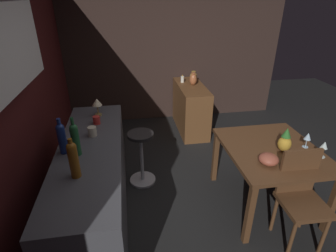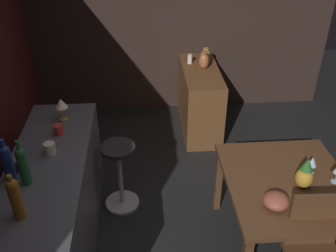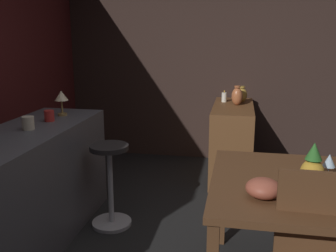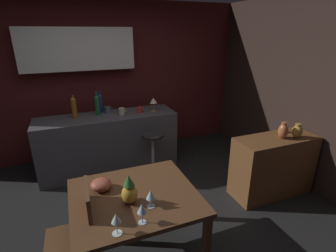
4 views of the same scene
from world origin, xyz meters
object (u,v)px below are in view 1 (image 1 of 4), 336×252
object	(u,v)px
bar_stool	(142,157)
pillar_candle_tall	(182,79)
vase_brass	(193,77)
pineapple_centerpiece	(285,141)
wine_glass_left	(308,137)
fruit_bowl	(269,159)
sideboard_cabinet	(191,108)
chair_near_window	(301,195)
counter_lamp	(97,103)
cup_cream	(92,131)
wine_glass_right	(288,134)
wine_glass_center	(324,146)
dining_table	(271,155)
wine_bottle_amber	(73,159)
cup_slate	(72,142)
vase_copper	(193,79)
wine_bottle_green	(75,138)
wine_bottle_cobalt	(62,137)
cup_red	(97,120)

from	to	relation	value
bar_stool	pillar_candle_tall	xyz separation A→B (m)	(1.60, -0.86, 0.50)
vase_brass	bar_stool	bearing A→B (deg)	146.65
pineapple_centerpiece	wine_glass_left	bearing A→B (deg)	-84.05
bar_stool	fruit_bowl	world-z (taller)	fruit_bowl
sideboard_cabinet	pillar_candle_tall	world-z (taller)	pillar_candle_tall
chair_near_window	counter_lamp	distance (m)	2.37
pillar_candle_tall	pineapple_centerpiece	bearing A→B (deg)	-165.28
fruit_bowl	cup_cream	world-z (taller)	cup_cream
wine_glass_right	sideboard_cabinet	bearing A→B (deg)	17.58
counter_lamp	wine_glass_center	bearing A→B (deg)	-114.74
wine_glass_right	pineapple_centerpiece	bearing A→B (deg)	141.23
dining_table	wine_bottle_amber	distance (m)	2.03
bar_stool	cup_slate	bearing A→B (deg)	126.98
cup_cream	vase_copper	bearing A→B (deg)	-40.92
wine_glass_left	wine_glass_center	world-z (taller)	wine_glass_center
wine_bottle_green	vase_brass	distance (m)	2.82
chair_near_window	wine_bottle_amber	size ratio (longest dim) A/B	2.75
chair_near_window	wine_glass_center	distance (m)	0.56
wine_glass_left	fruit_bowl	world-z (taller)	wine_glass_left
wine_glass_center	wine_bottle_green	world-z (taller)	wine_bottle_green
vase_brass	vase_copper	bearing A→B (deg)	164.67
pillar_candle_tall	vase_brass	distance (m)	0.20
wine_glass_right	cup_cream	size ratio (longest dim) A/B	1.27
pillar_candle_tall	vase_brass	bearing A→B (deg)	-87.81
chair_near_window	wine_bottle_green	bearing A→B (deg)	77.45
wine_bottle_cobalt	sideboard_cabinet	bearing A→B (deg)	-40.55
vase_brass	dining_table	bearing A→B (deg)	-171.96
cup_slate	counter_lamp	world-z (taller)	counter_lamp
chair_near_window	pineapple_centerpiece	size ratio (longest dim) A/B	3.60
cup_slate	pillar_candle_tall	distance (m)	2.61
wine_bottle_amber	wine_bottle_green	size ratio (longest dim) A/B	0.94
pineapple_centerpiece	counter_lamp	distance (m)	2.13
wine_glass_right	fruit_bowl	xyz separation A→B (m)	(-0.35, 0.40, -0.06)
cup_red	vase_copper	size ratio (longest dim) A/B	0.53
chair_near_window	wine_glass_right	world-z (taller)	chair_near_window
pineapple_centerpiece	fruit_bowl	bearing A→B (deg)	125.67
chair_near_window	vase_copper	size ratio (longest dim) A/B	4.39
dining_table	vase_copper	xyz separation A→B (m)	(2.04, 0.36, 0.27)
sideboard_cabinet	wine_bottle_amber	world-z (taller)	wine_bottle_amber
fruit_bowl	vase_copper	xyz separation A→B (m)	(2.30, 0.17, 0.13)
dining_table	chair_near_window	world-z (taller)	chair_near_window
cup_cream	wine_glass_right	bearing A→B (deg)	-95.71
sideboard_cabinet	counter_lamp	distance (m)	1.99
chair_near_window	cup_cream	world-z (taller)	cup_cream
sideboard_cabinet	chair_near_window	size ratio (longest dim) A/B	1.15
bar_stool	chair_near_window	bearing A→B (deg)	-128.35
wine_bottle_amber	cup_cream	size ratio (longest dim) A/B	2.79
sideboard_cabinet	vase_copper	distance (m)	0.51
wine_glass_left	cup_cream	world-z (taller)	cup_cream
sideboard_cabinet	chair_near_window	bearing A→B (deg)	-169.77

